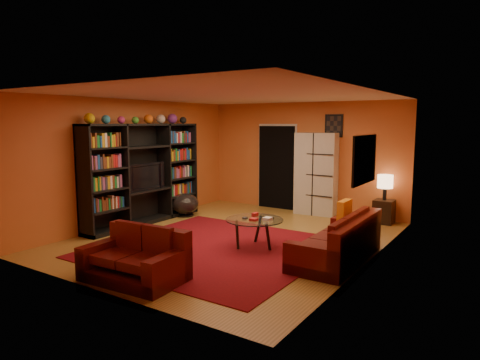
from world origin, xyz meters
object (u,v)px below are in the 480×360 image
Objects in this scene: sofa at (341,243)px; coffee_table at (255,222)px; entertainment_unit at (144,174)px; tv at (143,176)px; bowl_chair at (185,204)px; loveseat at (138,258)px; side_table at (384,212)px; table_lamp at (385,182)px; storage_cabinet at (316,174)px.

sofa reaches higher than coffee_table.
entertainment_unit is at bearing 174.18° from coffee_table.
entertainment_unit is 3.02× the size of tv.
tv is at bearing -102.19° from bowl_chair.
side_table is (1.93, 5.17, -0.04)m from loveseat.
entertainment_unit reaches higher than sofa.
sofa is 4.29m from bowl_chair.
sofa is (4.41, -0.17, -0.76)m from entertainment_unit.
side_table is 0.63m from table_lamp.
table_lamp reaches higher than sofa.
table_lamp is (1.58, -0.05, -0.07)m from storage_cabinet.
tv is at bearing -146.32° from side_table.
storage_cabinet is at bearing -7.36° from loveseat.
tv reaches higher than table_lamp.
bowl_chair is 4.38m from side_table.
storage_cabinet reaches higher than sofa.
table_lamp reaches higher than loveseat.
bowl_chair is 1.27× the size of side_table.
storage_cabinet reaches higher than tv.
bowl_chair is at bearing -156.07° from table_lamp.
storage_cabinet is 3.11m from bowl_chair.
entertainment_unit is 5.09m from table_lamp.
loveseat is at bearing -110.43° from side_table.
sofa is at bearing -45.94° from loveseat.
entertainment_unit is at bearing -147.27° from side_table.
entertainment_unit is at bearing -137.56° from storage_cabinet.
coffee_table is at bearing -25.67° from bowl_chair.
storage_cabinet is (-1.71, 2.97, 0.66)m from sofa.
loveseat is 2.63× the size of table_lamp.
coffee_table is 1.54× the size of bowl_chair.
side_table is (4.00, 1.78, -0.03)m from bowl_chair.
sofa is at bearing 4.86° from coffee_table.
side_table is at bearing 65.96° from coffee_table.
tv reaches higher than coffee_table.
side_table is at bearing -5.40° from storage_cabinet.
entertainment_unit is at bearing 36.24° from tv.
tv is 3.91m from storage_cabinet.
sofa is 3.20× the size of bowl_chair.
loveseat is 0.74× the size of storage_cabinet.
coffee_table is at bearing -5.82° from entertainment_unit.
side_table is at bearing 32.73° from entertainment_unit.
coffee_table is at bearing -18.48° from loveseat.
tv is 1.99× the size of side_table.
entertainment_unit is at bearing -147.27° from table_lamp.
table_lamp is at bearing 23.93° from bowl_chair.
table_lamp reaches higher than side_table.
loveseat reaches higher than coffee_table.
entertainment_unit is 5.15m from side_table.
entertainment_unit is 1.58× the size of storage_cabinet.
entertainment_unit is 5.62× the size of table_lamp.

